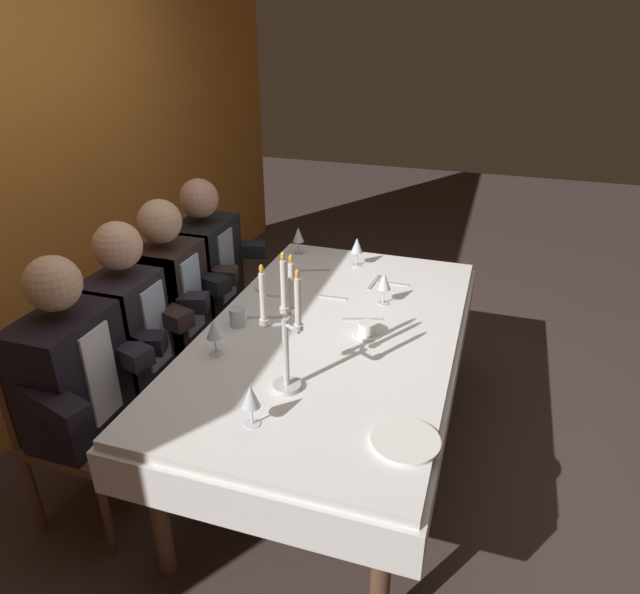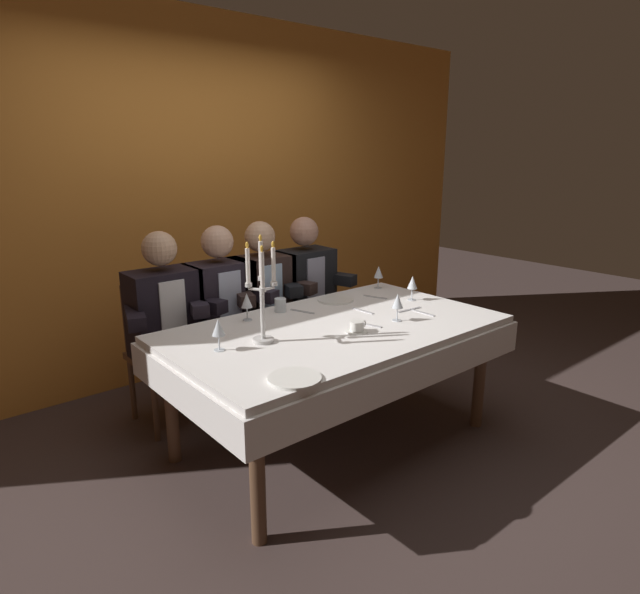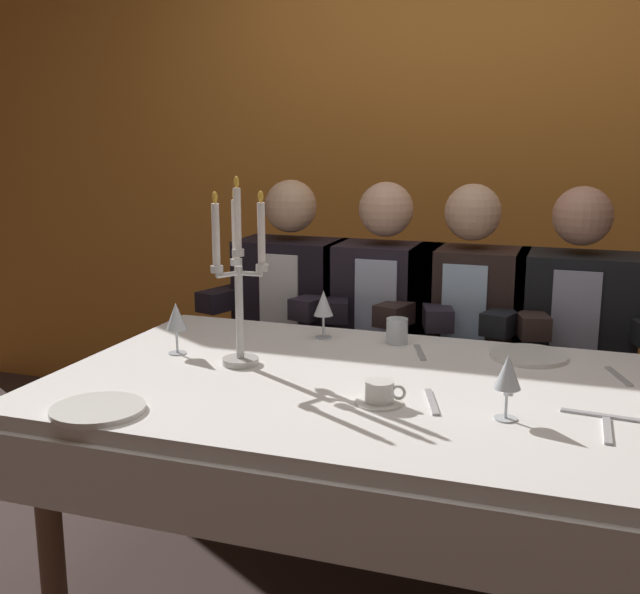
% 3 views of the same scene
% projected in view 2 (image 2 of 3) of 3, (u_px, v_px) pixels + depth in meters
% --- Properties ---
extents(ground_plane, '(12.00, 12.00, 0.00)m').
position_uv_depth(ground_plane, '(335.00, 441.00, 3.25)').
color(ground_plane, '#3F302D').
extents(back_wall, '(6.00, 0.12, 2.70)m').
position_uv_depth(back_wall, '(193.00, 198.00, 4.12)').
color(back_wall, orange).
rests_on(back_wall, ground_plane).
extents(dining_table, '(1.94, 1.14, 0.74)m').
position_uv_depth(dining_table, '(335.00, 345.00, 3.09)').
color(dining_table, white).
rests_on(dining_table, ground_plane).
extents(candelabra, '(0.15, 0.17, 0.56)m').
position_uv_depth(candelabra, '(262.00, 296.00, 2.72)').
color(candelabra, silver).
rests_on(candelabra, dining_table).
extents(dinner_plate_0, '(0.24, 0.24, 0.01)m').
position_uv_depth(dinner_plate_0, '(335.00, 300.00, 3.56)').
color(dinner_plate_0, white).
rests_on(dinner_plate_0, dining_table).
extents(dinner_plate_1, '(0.24, 0.24, 0.01)m').
position_uv_depth(dinner_plate_1, '(295.00, 378.00, 2.33)').
color(dinner_plate_1, white).
rests_on(dinner_plate_1, dining_table).
extents(wine_glass_0, '(0.07, 0.07, 0.16)m').
position_uv_depth(wine_glass_0, '(218.00, 328.00, 2.64)').
color(wine_glass_0, silver).
rests_on(wine_glass_0, dining_table).
extents(wine_glass_1, '(0.07, 0.07, 0.16)m').
position_uv_depth(wine_glass_1, '(378.00, 273.00, 3.85)').
color(wine_glass_1, silver).
rests_on(wine_glass_1, dining_table).
extents(wine_glass_2, '(0.07, 0.07, 0.16)m').
position_uv_depth(wine_glass_2, '(398.00, 302.00, 3.11)').
color(wine_glass_2, silver).
rests_on(wine_glass_2, dining_table).
extents(wine_glass_3, '(0.07, 0.07, 0.16)m').
position_uv_depth(wine_glass_3, '(412.00, 283.00, 3.54)').
color(wine_glass_3, silver).
rests_on(wine_glass_3, dining_table).
extents(wine_glass_4, '(0.07, 0.07, 0.16)m').
position_uv_depth(wine_glass_4, '(247.00, 301.00, 3.12)').
color(wine_glass_4, silver).
rests_on(wine_glass_4, dining_table).
extents(water_tumbler_0, '(0.07, 0.07, 0.08)m').
position_uv_depth(water_tumbler_0, '(280.00, 305.00, 3.31)').
color(water_tumbler_0, silver).
rests_on(water_tumbler_0, dining_table).
extents(coffee_cup_0, '(0.13, 0.12, 0.06)m').
position_uv_depth(coffee_cup_0, '(357.00, 327.00, 2.94)').
color(coffee_cup_0, white).
rests_on(coffee_cup_0, dining_table).
extents(fork_0, '(0.02, 0.17, 0.01)m').
position_uv_depth(fork_0, '(423.00, 313.00, 3.28)').
color(fork_0, '#B7B7BC').
rests_on(fork_0, dining_table).
extents(knife_1, '(0.07, 0.19, 0.01)m').
position_uv_depth(knife_1, '(366.00, 324.00, 3.06)').
color(knife_1, '#B7B7BC').
rests_on(knife_1, dining_table).
extents(spoon_2, '(0.07, 0.17, 0.01)m').
position_uv_depth(spoon_2, '(302.00, 311.00, 3.31)').
color(spoon_2, '#B7B7BC').
rests_on(spoon_2, dining_table).
extents(fork_3, '(0.03, 0.17, 0.01)m').
position_uv_depth(fork_3, '(363.00, 311.00, 3.32)').
color(fork_3, '#B7B7BC').
rests_on(fork_3, dining_table).
extents(knife_4, '(0.19, 0.04, 0.01)m').
position_uv_depth(knife_4, '(409.00, 310.00, 3.34)').
color(knife_4, '#B7B7BC').
rests_on(knife_4, dining_table).
extents(spoon_5, '(0.07, 0.17, 0.01)m').
position_uv_depth(spoon_5, '(375.00, 297.00, 3.63)').
color(spoon_5, '#B7B7BC').
rests_on(spoon_5, dining_table).
extents(seated_diner_0, '(0.63, 0.48, 1.24)m').
position_uv_depth(seated_diner_0, '(164.00, 312.00, 3.32)').
color(seated_diner_0, brown).
rests_on(seated_diner_0, ground_plane).
extents(seated_diner_1, '(0.63, 0.48, 1.24)m').
position_uv_depth(seated_diner_1, '(220.00, 301.00, 3.56)').
color(seated_diner_1, brown).
rests_on(seated_diner_1, ground_plane).
extents(seated_diner_2, '(0.63, 0.48, 1.24)m').
position_uv_depth(seated_diner_2, '(261.00, 293.00, 3.77)').
color(seated_diner_2, brown).
rests_on(seated_diner_2, ground_plane).
extents(seated_diner_3, '(0.63, 0.48, 1.24)m').
position_uv_depth(seated_diner_3, '(304.00, 285.00, 4.00)').
color(seated_diner_3, brown).
rests_on(seated_diner_3, ground_plane).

